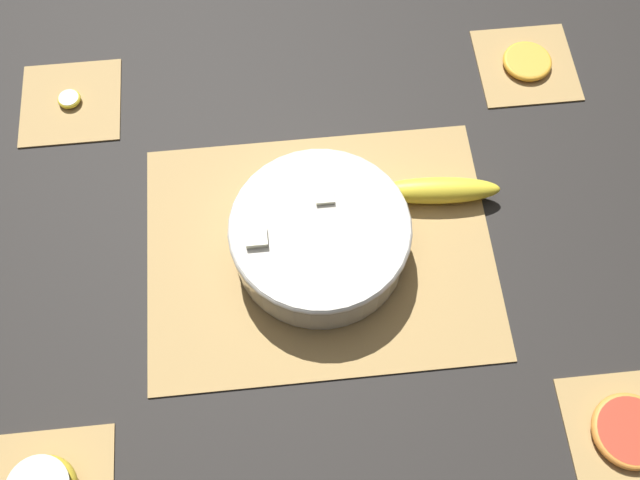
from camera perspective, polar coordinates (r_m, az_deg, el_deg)
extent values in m
plane|color=black|center=(1.05, 0.00, -0.83)|extent=(6.00, 6.00, 0.00)
cube|color=#A8844C|center=(1.05, 0.00, -0.76)|extent=(0.48, 0.37, 0.01)
cube|color=#3D2D19|center=(1.06, -10.48, -1.66)|extent=(0.01, 0.36, 0.00)
cube|color=#3D2D19|center=(1.05, -7.88, -1.43)|extent=(0.01, 0.36, 0.00)
cube|color=#3D2D19|center=(1.05, -5.26, -1.20)|extent=(0.01, 0.36, 0.00)
cube|color=#3D2D19|center=(1.04, -2.63, -0.96)|extent=(0.01, 0.36, 0.00)
cube|color=#3D2D19|center=(1.05, 0.00, -0.72)|extent=(0.01, 0.36, 0.00)
cube|color=#3D2D19|center=(1.05, 2.62, -0.48)|extent=(0.01, 0.36, 0.00)
cube|color=#3D2D19|center=(1.05, 5.22, -0.24)|extent=(0.01, 0.36, 0.00)
cube|color=#3D2D19|center=(1.06, 7.79, 0.00)|extent=(0.01, 0.36, 0.00)
cube|color=#3D2D19|center=(1.07, 10.31, 0.23)|extent=(0.01, 0.36, 0.00)
cube|color=#A8844C|center=(1.04, 22.38, -13.41)|extent=(0.15, 0.15, 0.01)
cube|color=#3D2D19|center=(1.02, 20.03, -13.85)|extent=(0.00, 0.15, 0.00)
cube|color=#3D2D19|center=(1.04, 21.63, -13.54)|extent=(0.00, 0.15, 0.00)
cube|color=#3D2D19|center=(1.05, 23.19, -13.23)|extent=(0.00, 0.15, 0.00)
cube|color=#A8844C|center=(1.24, -18.46, 9.95)|extent=(0.15, 0.15, 0.01)
cube|color=#3D2D19|center=(1.25, -20.19, 9.75)|extent=(0.00, 0.15, 0.00)
cube|color=#3D2D19|center=(1.24, -18.49, 10.00)|extent=(0.00, 0.15, 0.00)
cube|color=#3D2D19|center=(1.23, -16.75, 10.24)|extent=(0.00, 0.15, 0.00)
cube|color=#A8844C|center=(1.26, 15.42, 12.76)|extent=(0.15, 0.15, 0.01)
cube|color=#3D2D19|center=(1.25, 14.31, 12.78)|extent=(0.00, 0.15, 0.00)
cube|color=#3D2D19|center=(1.27, 16.56, 12.83)|extent=(0.00, 0.15, 0.00)
cylinder|color=silver|center=(1.01, 0.00, 0.18)|extent=(0.24, 0.24, 0.07)
torus|color=silver|center=(0.99, 0.00, 0.93)|extent=(0.24, 0.24, 0.01)
cylinder|color=#F4EABC|center=(1.00, 3.71, -1.92)|extent=(0.03, 0.03, 0.01)
cylinder|color=#F4EABC|center=(0.99, -1.96, -1.93)|extent=(0.03, 0.03, 0.01)
cylinder|color=#F4EABC|center=(1.02, -2.20, -1.28)|extent=(0.03, 0.03, 0.01)
cylinder|color=#F4EABC|center=(1.05, -1.73, 3.00)|extent=(0.03, 0.03, 0.01)
cylinder|color=#F4EABC|center=(1.02, 3.40, 2.52)|extent=(0.02, 0.02, 0.01)
cylinder|color=#F4EABC|center=(1.03, -2.28, 1.83)|extent=(0.03, 0.03, 0.01)
cylinder|color=#F4EABC|center=(1.05, 2.36, 2.22)|extent=(0.02, 0.02, 0.01)
cylinder|color=#F4EABC|center=(1.00, -2.57, -4.15)|extent=(0.03, 0.03, 0.01)
cylinder|color=#F4EABC|center=(0.98, -1.92, 0.61)|extent=(0.03, 0.03, 0.01)
cube|color=beige|center=(1.00, -4.31, 1.56)|extent=(0.02, 0.02, 0.02)
cube|color=beige|center=(1.06, 1.49, 3.57)|extent=(0.03, 0.03, 0.03)
cube|color=beige|center=(0.97, -2.22, -3.88)|extent=(0.02, 0.02, 0.02)
cube|color=beige|center=(0.97, 1.34, -3.44)|extent=(0.03, 0.03, 0.03)
cube|color=beige|center=(1.02, 4.74, 1.71)|extent=(0.03, 0.03, 0.03)
cube|color=beige|center=(1.00, 0.75, -1.82)|extent=(0.03, 0.03, 0.03)
cube|color=beige|center=(1.00, 2.93, -4.24)|extent=(0.02, 0.02, 0.02)
cube|color=beige|center=(1.00, 0.36, 3.15)|extent=(0.02, 0.02, 0.02)
cube|color=beige|center=(1.01, -3.72, -0.74)|extent=(0.03, 0.03, 0.03)
cube|color=beige|center=(1.00, 2.24, 1.42)|extent=(0.02, 0.02, 0.02)
cube|color=beige|center=(0.98, -4.82, -0.01)|extent=(0.03, 0.03, 0.03)
ellipsoid|color=#F9A338|center=(1.03, 0.14, 1.51)|extent=(0.03, 0.02, 0.01)
ellipsoid|color=#F9A338|center=(1.03, 3.21, 4.14)|extent=(0.03, 0.02, 0.01)
ellipsoid|color=#F9A338|center=(1.00, -0.81, -0.75)|extent=(0.03, 0.01, 0.01)
ellipsoid|color=red|center=(1.03, -4.67, 2.30)|extent=(0.03, 0.02, 0.01)
ellipsoid|color=#F9A338|center=(1.01, 2.38, 3.58)|extent=(0.03, 0.01, 0.01)
ellipsoid|color=#F9A338|center=(1.04, 2.89, 0.35)|extent=(0.03, 0.02, 0.01)
ellipsoid|color=yellow|center=(1.08, 8.92, 3.75)|extent=(0.18, 0.05, 0.04)
sphere|color=#473819|center=(1.07, 4.38, 3.69)|extent=(0.02, 0.02, 0.02)
cylinder|color=#F9A338|center=(1.26, 15.51, 12.98)|extent=(0.07, 0.07, 0.01)
torus|color=#F4A82D|center=(1.26, 15.51, 12.98)|extent=(0.08, 0.08, 0.01)
cylinder|color=#F4EABC|center=(1.23, -18.57, 10.15)|extent=(0.03, 0.03, 0.01)
torus|color=yellow|center=(1.23, -18.57, 10.15)|extent=(0.04, 0.04, 0.01)
cylinder|color=red|center=(1.03, 22.55, -13.29)|extent=(0.09, 0.09, 0.01)
torus|color=orange|center=(1.03, 22.55, -13.29)|extent=(0.10, 0.10, 0.01)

